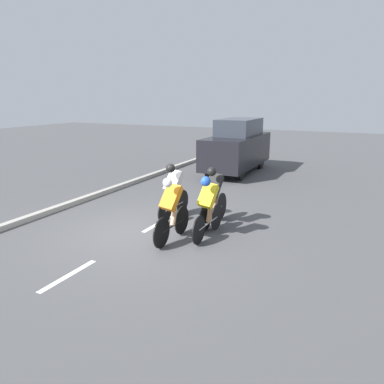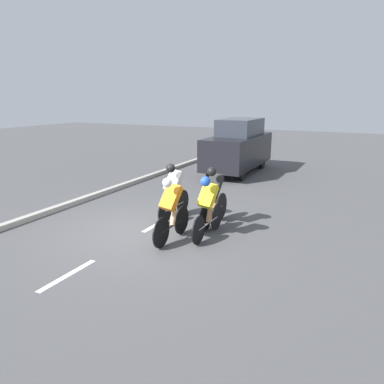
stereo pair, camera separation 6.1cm
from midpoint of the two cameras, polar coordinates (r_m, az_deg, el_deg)
ground_plane at (r=9.18m, az=-7.51°, el=-6.03°), size 60.00×60.00×0.00m
lane_stripe_near at (r=7.36m, az=-18.54°, el=-11.97°), size 0.12×1.40×0.01m
lane_stripe_mid at (r=9.70m, az=-5.39°, el=-4.81°), size 0.12×1.40×0.01m
lane_stripe_far at (r=12.43m, az=2.18°, el=-0.47°), size 0.12×1.40×0.01m
curb at (r=11.59m, az=-19.12°, el=-2.02°), size 0.20×26.56×0.14m
cyclist_yellow at (r=8.49m, az=2.23°, el=-1.96°), size 0.39×1.70×1.50m
cyclist_white at (r=9.78m, az=-3.04°, el=0.40°), size 0.40×1.66×1.55m
cyclist_orange at (r=8.27m, az=-3.38°, el=-2.46°), size 0.40×1.63×1.52m
cyclist_black at (r=9.29m, az=3.14°, el=-0.47°), size 0.38×1.74×1.55m
support_car at (r=16.14m, az=6.80°, el=6.94°), size 1.70×4.57×2.27m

